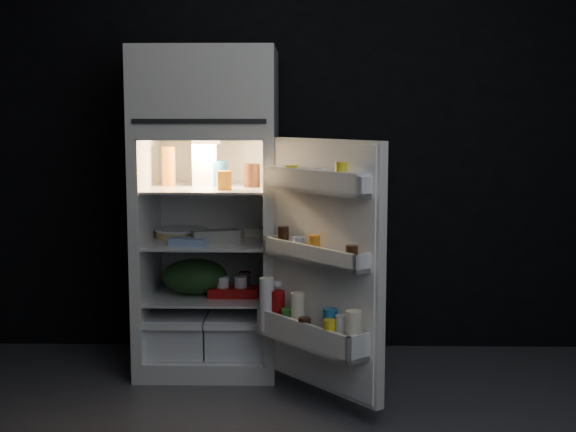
{
  "coord_description": "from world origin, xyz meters",
  "views": [
    {
      "loc": [
        -0.02,
        -3.13,
        1.43
      ],
      "look_at": [
        -0.1,
        1.0,
        0.9
      ],
      "focal_mm": 50.0,
      "sensor_mm": 36.0,
      "label": 1
    }
  ],
  "objects_px": {
    "refrigerator": "(209,199)",
    "milk_jug": "(205,164)",
    "fridge_door": "(321,270)",
    "yogurt_tray": "(233,292)",
    "egg_carton": "(216,236)"
  },
  "relations": [
    {
      "from": "fridge_door",
      "to": "egg_carton",
      "type": "relative_size",
      "value": 4.72
    },
    {
      "from": "refrigerator",
      "to": "milk_jug",
      "type": "xyz_separation_m",
      "value": [
        -0.02,
        0.03,
        0.19
      ]
    },
    {
      "from": "fridge_door",
      "to": "egg_carton",
      "type": "bearing_deg",
      "value": 136.35
    },
    {
      "from": "refrigerator",
      "to": "fridge_door",
      "type": "distance_m",
      "value": 0.95
    },
    {
      "from": "fridge_door",
      "to": "yogurt_tray",
      "type": "height_order",
      "value": "fridge_door"
    },
    {
      "from": "milk_jug",
      "to": "fridge_door",
      "type": "bearing_deg",
      "value": -51.72
    },
    {
      "from": "refrigerator",
      "to": "milk_jug",
      "type": "distance_m",
      "value": 0.19
    },
    {
      "from": "refrigerator",
      "to": "milk_jug",
      "type": "relative_size",
      "value": 7.42
    },
    {
      "from": "refrigerator",
      "to": "fridge_door",
      "type": "height_order",
      "value": "refrigerator"
    },
    {
      "from": "egg_carton",
      "to": "yogurt_tray",
      "type": "height_order",
      "value": "egg_carton"
    },
    {
      "from": "fridge_door",
      "to": "milk_jug",
      "type": "height_order",
      "value": "fridge_door"
    },
    {
      "from": "fridge_door",
      "to": "milk_jug",
      "type": "bearing_deg",
      "value": 132.83
    },
    {
      "from": "refrigerator",
      "to": "milk_jug",
      "type": "height_order",
      "value": "refrigerator"
    },
    {
      "from": "egg_carton",
      "to": "yogurt_tray",
      "type": "relative_size",
      "value": 0.96
    },
    {
      "from": "fridge_door",
      "to": "yogurt_tray",
      "type": "xyz_separation_m",
      "value": [
        -0.47,
        0.54,
        -0.23
      ]
    }
  ]
}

